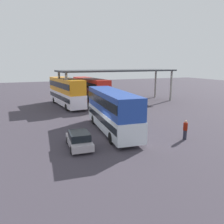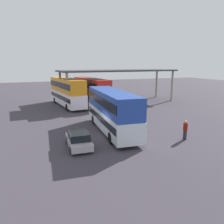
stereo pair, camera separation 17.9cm
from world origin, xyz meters
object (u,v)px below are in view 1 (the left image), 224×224
Objects in this scene: double_decker_main at (112,110)px; double_decker_mid_row at (90,90)px; parked_hatchback at (79,140)px; pedestrian_waiting at (185,130)px; double_decker_near_canopy at (66,91)px.

double_decker_mid_row is (2.66, 15.80, 0.11)m from double_decker_main.
double_decker_mid_row is at bearing -4.72° from double_decker_main.
double_decker_main is 0.94× the size of double_decker_mid_row.
parked_hatchback is at bearing 155.68° from double_decker_mid_row.
parked_hatchback is at bearing 131.33° from double_decker_main.
pedestrian_waiting is at bearing -177.65° from double_decker_mid_row.
double_decker_near_canopy is 6.53× the size of pedestrian_waiting.
pedestrian_waiting is (9.27, -1.68, 0.23)m from parked_hatchback.
double_decker_mid_row reaches higher than double_decker_main.
double_decker_main is 16.02m from double_decker_mid_row.
double_decker_main is at bearing 165.99° from double_decker_mid_row.
parked_hatchback is at bearing 20.39° from pedestrian_waiting.
double_decker_near_canopy is (-1.43, 15.54, 0.17)m from double_decker_main.
pedestrian_waiting is (5.11, -4.76, -1.34)m from double_decker_main.
double_decker_main reaches higher than pedestrian_waiting.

